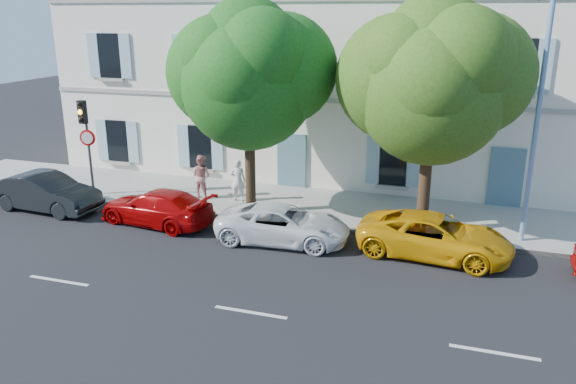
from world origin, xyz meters
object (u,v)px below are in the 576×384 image
(car_yellow_supercar, at_px, (435,236))
(tree_left, at_px, (248,82))
(car_red_coupe, at_px, (157,207))
(pedestrian_a, at_px, (238,180))
(car_dark_sedan, at_px, (46,192))
(traffic_light, at_px, (85,127))
(pedestrian_b, at_px, (201,176))
(road_sign, at_px, (89,149))
(tree_right, at_px, (432,89))
(car_white_coupe, at_px, (283,224))
(street_lamp, at_px, (540,103))

(car_yellow_supercar, relative_size, tree_left, 0.63)
(car_red_coupe, relative_size, car_yellow_supercar, 0.92)
(pedestrian_a, bearing_deg, car_dark_sedan, 15.11)
(car_red_coupe, distance_m, traffic_light, 5.16)
(pedestrian_a, xyz_separation_m, pedestrian_b, (-1.64, -0.01, 0.04))
(car_yellow_supercar, bearing_deg, pedestrian_a, 75.86)
(road_sign, bearing_deg, pedestrian_b, 18.19)
(traffic_light, bearing_deg, car_yellow_supercar, -6.90)
(tree_right, relative_size, road_sign, 2.70)
(car_white_coupe, bearing_deg, road_sign, 75.03)
(car_red_coupe, bearing_deg, tree_right, 109.13)
(road_sign, distance_m, pedestrian_b, 4.64)
(car_red_coupe, bearing_deg, tree_left, 130.20)
(car_red_coupe, relative_size, tree_left, 0.58)
(tree_right, height_order, pedestrian_b, tree_right)
(pedestrian_b, bearing_deg, tree_left, 164.43)
(car_dark_sedan, height_order, car_yellow_supercar, car_dark_sedan)
(car_red_coupe, relative_size, pedestrian_a, 2.58)
(car_dark_sedan, relative_size, traffic_light, 1.13)
(road_sign, relative_size, street_lamp, 0.35)
(car_white_coupe, distance_m, road_sign, 9.20)
(tree_right, distance_m, traffic_light, 13.76)
(car_yellow_supercar, height_order, pedestrian_b, pedestrian_b)
(tree_left, height_order, tree_right, tree_right)
(car_white_coupe, xyz_separation_m, pedestrian_a, (-2.97, 3.20, 0.38))
(car_white_coupe, relative_size, car_yellow_supercar, 0.93)
(car_white_coupe, relative_size, tree_left, 0.59)
(tree_right, bearing_deg, car_white_coupe, -155.41)
(pedestrian_b, bearing_deg, car_white_coupe, 152.63)
(tree_left, xyz_separation_m, road_sign, (-6.90, -0.29, -2.90))
(car_red_coupe, distance_m, car_yellow_supercar, 9.97)
(car_dark_sedan, bearing_deg, car_yellow_supercar, -85.50)
(car_yellow_supercar, bearing_deg, tree_right, 23.53)
(pedestrian_b, bearing_deg, traffic_light, 21.40)
(car_red_coupe, height_order, car_yellow_supercar, car_yellow_supercar)
(car_white_coupe, height_order, street_lamp, street_lamp)
(tree_right, xyz_separation_m, pedestrian_a, (-7.41, 1.17, -4.09))
(pedestrian_a, relative_size, pedestrian_b, 0.96)
(street_lamp, bearing_deg, car_dark_sedan, -174.11)
(road_sign, bearing_deg, car_yellow_supercar, -5.97)
(car_white_coupe, bearing_deg, tree_right, -68.97)
(car_yellow_supercar, height_order, tree_left, tree_left)
(car_white_coupe, xyz_separation_m, road_sign, (-8.88, 1.79, 1.58))
(car_yellow_supercar, xyz_separation_m, street_lamp, (2.74, 1.70, 4.13))
(car_yellow_supercar, xyz_separation_m, traffic_light, (-14.15, 1.71, 2.36))
(tree_left, distance_m, road_sign, 7.48)
(road_sign, xyz_separation_m, pedestrian_a, (5.91, 1.41, -1.20))
(traffic_light, bearing_deg, street_lamp, -0.03)
(car_dark_sedan, distance_m, road_sign, 2.38)
(tree_left, height_order, street_lamp, street_lamp)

